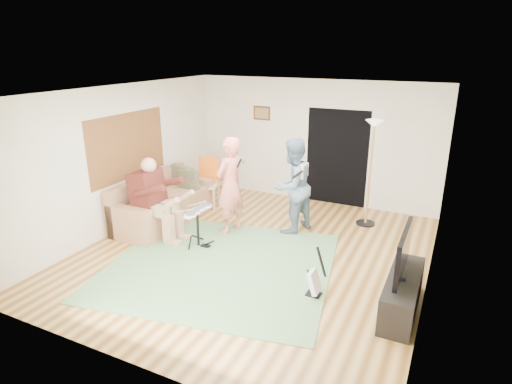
% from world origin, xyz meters
% --- Properties ---
extents(floor, '(6.00, 6.00, 0.00)m').
position_xyz_m(floor, '(0.00, 0.00, 0.00)').
color(floor, brown).
rests_on(floor, ground).
extents(walls, '(5.50, 6.00, 2.70)m').
position_xyz_m(walls, '(0.00, 0.00, 1.35)').
color(walls, silver).
rests_on(walls, floor).
extents(ceiling, '(6.00, 6.00, 0.00)m').
position_xyz_m(ceiling, '(0.00, 0.00, 2.70)').
color(ceiling, white).
rests_on(ceiling, walls).
extents(window_blinds, '(0.00, 2.05, 2.05)m').
position_xyz_m(window_blinds, '(-2.74, 0.20, 1.55)').
color(window_blinds, brown).
rests_on(window_blinds, walls).
extents(doorway, '(2.10, 0.00, 2.10)m').
position_xyz_m(doorway, '(0.55, 2.99, 1.05)').
color(doorway, black).
rests_on(doorway, walls).
extents(picture_frame, '(0.42, 0.03, 0.32)m').
position_xyz_m(picture_frame, '(-1.25, 2.99, 1.90)').
color(picture_frame, '#3F2314').
rests_on(picture_frame, walls).
extents(area_rug, '(4.00, 3.81, 0.02)m').
position_xyz_m(area_rug, '(-0.29, -0.62, 0.01)').
color(area_rug, '#54824F').
rests_on(area_rug, floor).
extents(sofa, '(0.93, 2.27, 0.92)m').
position_xyz_m(sofa, '(-2.30, 0.48, 0.31)').
color(sofa, '#AA7955').
rests_on(sofa, floor).
extents(drummer, '(0.97, 0.54, 1.49)m').
position_xyz_m(drummer, '(-1.85, -0.17, 0.58)').
color(drummer, '#531D17').
rests_on(drummer, sofa).
extents(drum_kit, '(0.39, 0.69, 0.71)m').
position_xyz_m(drum_kit, '(-1.00, -0.17, 0.31)').
color(drum_kit, black).
rests_on(drum_kit, floor).
extents(singer, '(0.56, 0.74, 1.82)m').
position_xyz_m(singer, '(-0.80, 0.64, 0.91)').
color(singer, '#E56E63').
rests_on(singer, floor).
extents(microphone, '(0.06, 0.06, 0.24)m').
position_xyz_m(microphone, '(-0.60, 0.64, 1.36)').
color(microphone, black).
rests_on(microphone, singer).
extents(guitarist, '(0.95, 1.06, 1.79)m').
position_xyz_m(guitarist, '(0.23, 1.16, 0.89)').
color(guitarist, slate).
rests_on(guitarist, floor).
extents(guitar_held, '(0.12, 0.60, 0.26)m').
position_xyz_m(guitar_held, '(0.43, 1.16, 1.22)').
color(guitar_held, white).
rests_on(guitar_held, guitarist).
extents(guitar_spare, '(0.28, 0.25, 0.77)m').
position_xyz_m(guitar_spare, '(1.35, -0.81, 0.22)').
color(guitar_spare, black).
rests_on(guitar_spare, floor).
extents(torchiere_lamp, '(0.37, 0.37, 2.06)m').
position_xyz_m(torchiere_lamp, '(1.45, 2.10, 1.41)').
color(torchiere_lamp, black).
rests_on(torchiere_lamp, floor).
extents(dining_chair, '(0.57, 0.60, 1.08)m').
position_xyz_m(dining_chair, '(-1.89, 1.61, 0.38)').
color(dining_chair, '#D1B888').
rests_on(dining_chair, floor).
extents(tv_cabinet, '(0.40, 1.40, 0.50)m').
position_xyz_m(tv_cabinet, '(2.50, -0.64, 0.25)').
color(tv_cabinet, black).
rests_on(tv_cabinet, floor).
extents(television, '(0.06, 1.06, 0.61)m').
position_xyz_m(television, '(2.45, -0.64, 0.85)').
color(television, black).
rests_on(television, tv_cabinet).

